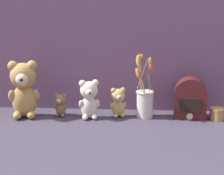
{
  "coord_description": "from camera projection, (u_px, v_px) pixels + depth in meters",
  "views": [
    {
      "loc": [
        0.12,
        -1.73,
        0.57
      ],
      "look_at": [
        0.0,
        0.02,
        0.16
      ],
      "focal_mm": 55.0,
      "sensor_mm": 36.0,
      "label": 1
    }
  ],
  "objects": [
    {
      "name": "teddy_bear_tiny",
      "position": [
        60.0,
        104.0,
        1.84
      ],
      "size": [
        0.07,
        0.06,
        0.13
      ],
      "color": "olive",
      "rests_on": "ground"
    },
    {
      "name": "teddy_bear_medium",
      "position": [
        89.0,
        99.0,
        1.79
      ],
      "size": [
        0.12,
        0.1,
        0.21
      ],
      "color": "beige",
      "rests_on": "ground"
    },
    {
      "name": "decorative_tin_tall",
      "position": [
        217.0,
        114.0,
        1.78
      ],
      "size": [
        0.08,
        0.08,
        0.06
      ],
      "color": "tan",
      "rests_on": "ground"
    },
    {
      "name": "ground_plane",
      "position": [
        112.0,
        118.0,
        1.82
      ],
      "size": [
        4.0,
        4.0,
        0.0
      ],
      "primitive_type": "plane",
      "color": "#3D3847"
    },
    {
      "name": "vintage_radio",
      "position": [
        190.0,
        99.0,
        1.81
      ],
      "size": [
        0.18,
        0.13,
        0.22
      ],
      "color": "#4C1919",
      "rests_on": "ground"
    },
    {
      "name": "flower_vase",
      "position": [
        145.0,
        99.0,
        1.81
      ],
      "size": [
        0.11,
        0.17,
        0.34
      ],
      "color": "silver",
      "rests_on": "ground"
    },
    {
      "name": "teddy_bear_large",
      "position": [
        24.0,
        88.0,
        1.8
      ],
      "size": [
        0.17,
        0.15,
        0.3
      ],
      "color": "tan",
      "rests_on": "ground"
    },
    {
      "name": "teddy_bear_small",
      "position": [
        118.0,
        102.0,
        1.82
      ],
      "size": [
        0.09,
        0.08,
        0.16
      ],
      "color": "tan",
      "rests_on": "ground"
    },
    {
      "name": "backdrop_wall",
      "position": [
        114.0,
        56.0,
        1.92
      ],
      "size": [
        1.56,
        0.02,
        0.62
      ],
      "color": "#704C70",
      "rests_on": "ground"
    }
  ]
}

